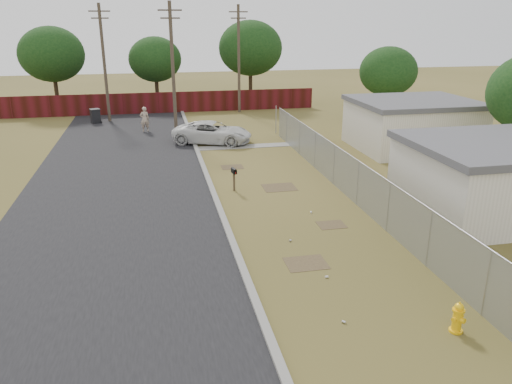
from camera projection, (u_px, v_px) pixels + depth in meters
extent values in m
plane|color=brown|center=(290.00, 210.00, 21.74)|extent=(120.00, 120.00, 0.00)
cube|color=black|center=(121.00, 168.00, 27.69)|extent=(9.00, 60.00, 0.02)
cube|color=gray|center=(202.00, 163.00, 28.54)|extent=(0.25, 60.00, 0.12)
cube|color=gray|center=(242.00, 147.00, 32.37)|extent=(6.20, 1.00, 0.03)
cylinder|color=#919399|center=(487.00, 283.00, 13.69)|extent=(0.06, 0.06, 2.00)
cylinder|color=#919399|center=(429.00, 239.00, 16.46)|extent=(0.06, 0.06, 2.00)
cylinder|color=#919399|center=(388.00, 207.00, 19.24)|extent=(0.06, 0.06, 2.00)
cylinder|color=#919399|center=(358.00, 183.00, 22.01)|extent=(0.06, 0.06, 2.00)
cylinder|color=#919399|center=(334.00, 165.00, 24.78)|extent=(0.06, 0.06, 2.00)
cylinder|color=#919399|center=(315.00, 150.00, 27.56)|extent=(0.06, 0.06, 2.00)
cylinder|color=#919399|center=(300.00, 138.00, 30.33)|extent=(0.06, 0.06, 2.00)
cylinder|color=#919399|center=(287.00, 128.00, 33.10)|extent=(0.06, 0.06, 2.00)
cylinder|color=#919399|center=(276.00, 120.00, 35.87)|extent=(0.06, 0.06, 2.00)
cylinder|color=#919399|center=(351.00, 156.00, 22.60)|extent=(0.04, 26.00, 0.04)
cube|color=gray|center=(349.00, 177.00, 22.93)|extent=(0.01, 26.00, 2.00)
cube|color=black|center=(350.00, 191.00, 23.18)|extent=(0.03, 26.00, 0.60)
cube|color=#4E1015|center=(147.00, 103.00, 43.39)|extent=(30.00, 0.12, 1.80)
cylinder|color=#483C30|center=(173.00, 70.00, 34.28)|extent=(0.24, 0.24, 9.00)
cube|color=#483C30|center=(170.00, 10.00, 32.99)|extent=(1.60, 0.10, 0.10)
cube|color=#483C30|center=(170.00, 18.00, 33.15)|extent=(1.30, 0.10, 0.10)
cylinder|color=#483C30|center=(104.00, 64.00, 38.86)|extent=(0.24, 0.24, 9.00)
cube|color=#483C30|center=(99.00, 11.00, 37.57)|extent=(1.60, 0.10, 0.10)
cube|color=#483C30|center=(100.00, 18.00, 37.74)|extent=(1.30, 0.10, 0.10)
cylinder|color=#483C30|center=(239.00, 60.00, 42.83)|extent=(0.24, 0.24, 9.00)
cube|color=#483C30|center=(238.00, 12.00, 41.54)|extent=(1.60, 0.10, 0.10)
cube|color=#483C30|center=(238.00, 18.00, 41.71)|extent=(1.30, 0.10, 0.10)
cube|color=white|center=(507.00, 180.00, 21.17)|extent=(8.00, 6.00, 2.80)
cube|color=white|center=(412.00, 126.00, 31.62)|extent=(7.00, 6.00, 2.80)
cube|color=#4E4E53|center=(415.00, 102.00, 31.11)|extent=(7.28, 6.24, 0.30)
cylinder|color=#382919|center=(56.00, 91.00, 45.30)|extent=(0.36, 0.36, 3.30)
ellipsoid|color=black|center=(52.00, 54.00, 44.24)|extent=(5.70, 5.70, 4.84)
cylinder|color=#382919|center=(157.00, 89.00, 48.03)|extent=(0.36, 0.36, 2.86)
ellipsoid|color=black|center=(155.00, 59.00, 47.11)|extent=(4.94, 4.94, 4.20)
cylinder|color=#382919|center=(250.00, 85.00, 48.74)|extent=(0.36, 0.36, 3.52)
ellipsoid|color=black|center=(250.00, 48.00, 47.60)|extent=(6.08, 6.08, 5.17)
cylinder|color=#382919|center=(385.00, 104.00, 40.45)|extent=(0.36, 0.36, 2.64)
ellipsoid|color=black|center=(388.00, 71.00, 39.60)|extent=(4.56, 4.56, 3.88)
cylinder|color=yellow|center=(456.00, 330.00, 13.27)|extent=(0.47, 0.47, 0.06)
cylinder|color=yellow|center=(457.00, 320.00, 13.17)|extent=(0.33, 0.33, 0.61)
cylinder|color=yellow|center=(459.00, 310.00, 13.07)|extent=(0.43, 0.43, 0.05)
sphere|color=yellow|center=(459.00, 307.00, 13.04)|extent=(0.32, 0.32, 0.24)
cylinder|color=yellow|center=(460.00, 303.00, 13.00)|extent=(0.06, 0.06, 0.06)
cylinder|color=yellow|center=(454.00, 320.00, 13.06)|extent=(0.14, 0.15, 0.12)
cylinder|color=yellow|center=(461.00, 316.00, 13.22)|extent=(0.14, 0.15, 0.12)
cylinder|color=yellow|center=(463.00, 320.00, 13.03)|extent=(0.19, 0.17, 0.15)
cube|color=brown|center=(234.00, 181.00, 23.97)|extent=(0.10, 0.10, 0.94)
cube|color=black|center=(234.00, 171.00, 23.80)|extent=(0.23, 0.47, 0.17)
cylinder|color=black|center=(234.00, 170.00, 23.77)|extent=(0.23, 0.47, 0.17)
cube|color=#B2110C|center=(236.00, 173.00, 23.58)|extent=(0.02, 0.04, 0.09)
imported|color=silver|center=(212.00, 132.00, 33.11)|extent=(5.69, 4.05, 1.44)
imported|color=tan|center=(145.00, 119.00, 36.41)|extent=(0.73, 0.55, 1.83)
cube|color=black|center=(95.00, 116.00, 39.54)|extent=(0.84, 0.84, 1.06)
cube|color=black|center=(95.00, 109.00, 39.36)|extent=(0.93, 0.93, 0.09)
cylinder|color=black|center=(101.00, 122.00, 39.57)|extent=(0.12, 0.23, 0.22)
cylinder|color=silver|center=(327.00, 277.00, 16.01)|extent=(0.10, 0.07, 0.07)
cylinder|color=silver|center=(290.00, 240.00, 18.62)|extent=(0.12, 0.12, 0.07)
cylinder|color=silver|center=(311.00, 212.00, 21.35)|extent=(0.09, 0.11, 0.07)
cylinder|color=silver|center=(344.00, 322.00, 13.63)|extent=(0.12, 0.12, 0.07)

